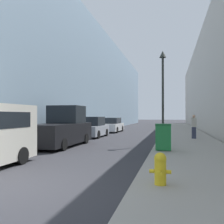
# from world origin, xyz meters

# --- Properties ---
(sidewalk_right) EXTENTS (3.97, 60.00, 0.16)m
(sidewalk_right) POSITION_xyz_m (5.29, 18.00, 0.08)
(sidewalk_right) COLOR #9E998E
(sidewalk_right) RESTS_ON ground
(building_left_glass) EXTENTS (12.00, 60.00, 12.34)m
(building_left_glass) POSITION_xyz_m (-9.85, 26.00, 6.17)
(building_left_glass) COLOR #849EB2
(building_left_glass) RESTS_ON ground
(fire_hydrant) EXTENTS (0.52, 0.41, 0.77)m
(fire_hydrant) POSITION_xyz_m (3.99, 0.74, 0.56)
(fire_hydrant) COLOR yellow
(fire_hydrant) RESTS_ON sidewalk_right
(trash_bin) EXTENTS (0.73, 0.68, 1.26)m
(trash_bin) POSITION_xyz_m (3.86, 6.71, 0.80)
(trash_bin) COLOR #1E7538
(trash_bin) RESTS_ON sidewalk_right
(lamppost) EXTENTS (0.42, 0.42, 5.65)m
(lamppost) POSITION_xyz_m (3.72, 10.31, 3.64)
(lamppost) COLOR #2D332D
(lamppost) RESTS_ON sidewalk_right
(pickup_truck) EXTENTS (2.18, 5.47, 2.42)m
(pickup_truck) POSITION_xyz_m (-2.15, 8.42, 0.98)
(pickup_truck) COLOR black
(pickup_truck) RESTS_ON ground
(parked_sedan_near) EXTENTS (1.92, 4.17, 1.70)m
(parked_sedan_near) POSITION_xyz_m (-2.22, 14.58, 0.77)
(parked_sedan_near) COLOR #A3A8B2
(parked_sedan_near) RESTS_ON ground
(parked_sedan_far) EXTENTS (1.89, 4.62, 1.56)m
(parked_sedan_far) POSITION_xyz_m (-2.12, 21.11, 0.72)
(parked_sedan_far) COLOR silver
(parked_sedan_far) RESTS_ON ground
(pedestrian_on_sidewalk) EXTENTS (0.34, 0.22, 1.70)m
(pedestrian_on_sidewalk) POSITION_xyz_m (5.78, 13.33, 1.01)
(pedestrian_on_sidewalk) COLOR #2D3347
(pedestrian_on_sidewalk) RESTS_ON sidewalk_right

